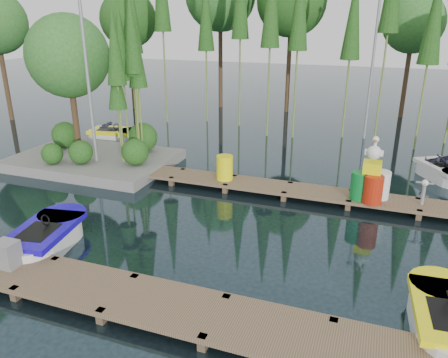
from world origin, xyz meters
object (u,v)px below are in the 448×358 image
(utility_cabinet, at_px, (7,254))
(yellow_barrel, at_px, (225,168))
(boat_yellow_far, at_px, (115,135))
(island, at_px, (84,84))
(drum_cluster, at_px, (371,182))
(boat_blue, at_px, (46,238))

(utility_cabinet, height_order, yellow_barrel, yellow_barrel)
(boat_yellow_far, height_order, yellow_barrel, boat_yellow_far)
(island, height_order, drum_cluster, island)
(island, bearing_deg, boat_yellow_far, 106.39)
(island, distance_m, boat_yellow_far, 4.27)
(yellow_barrel, bearing_deg, utility_cabinet, -111.02)
(boat_yellow_far, relative_size, utility_cabinet, 4.90)
(boat_blue, height_order, utility_cabinet, utility_cabinet)
(island, bearing_deg, boat_blue, -63.30)
(island, xyz_separation_m, boat_blue, (3.21, -6.39, -2.91))
(yellow_barrel, bearing_deg, boat_blue, -117.17)
(boat_blue, bearing_deg, island, 106.85)
(island, height_order, yellow_barrel, island)
(yellow_barrel, bearing_deg, drum_cluster, -1.82)
(boat_blue, bearing_deg, boat_yellow_far, 103.71)
(boat_blue, relative_size, utility_cabinet, 4.95)
(boat_yellow_far, height_order, drum_cluster, drum_cluster)
(utility_cabinet, bearing_deg, boat_yellow_far, 111.64)
(boat_blue, xyz_separation_m, drum_cluster, (7.72, 5.45, 0.61))
(boat_yellow_far, xyz_separation_m, utility_cabinet, (4.29, -10.81, 0.31))
(drum_cluster, bearing_deg, island, 175.06)
(yellow_barrel, height_order, drum_cluster, drum_cluster)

